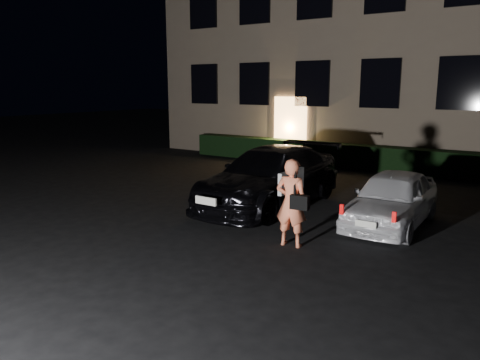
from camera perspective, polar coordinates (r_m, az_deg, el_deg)
The scene contains 6 objects.
ground at distance 8.21m, azimuth -8.43°, elevation -9.45°, with size 80.00×80.00×0.00m, color black.
building at distance 21.51m, azimuth 20.60°, elevation 18.94°, with size 20.00×8.11×12.00m.
hedge at distance 17.15m, azimuth 15.78°, elevation 2.61°, with size 15.00×0.70×0.85m, color black.
sedan at distance 11.53m, azimuth 3.70°, elevation 0.38°, with size 2.13×5.02×1.42m.
hatch at distance 10.36m, azimuth 18.06°, elevation -2.15°, with size 1.40×3.43×1.16m.
man at distance 8.57m, azimuth 6.31°, elevation -2.77°, with size 0.70×0.45×1.63m.
Camera 1 is at (5.21, -5.65, 2.90)m, focal length 35.00 mm.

